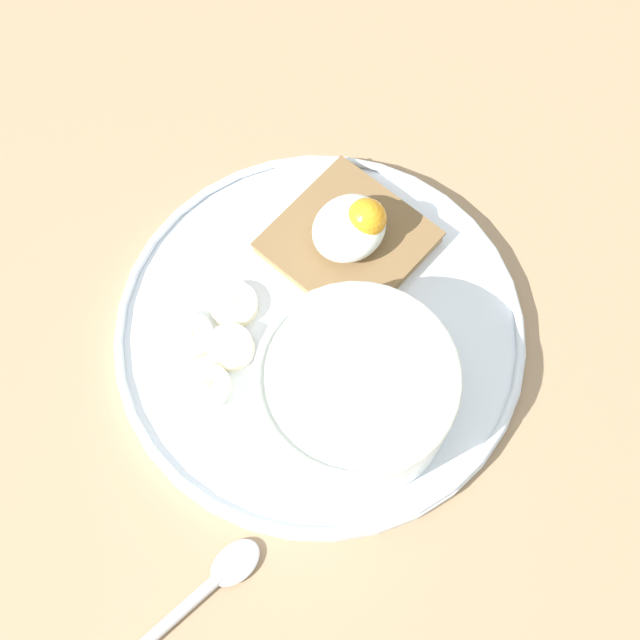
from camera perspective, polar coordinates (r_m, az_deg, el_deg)
The scene contains 10 objects.
ground_plane at distance 64.38cm, azimuth -0.00°, elevation -1.39°, with size 120.00×120.00×2.00cm, color #9C7D5C.
plate at distance 62.71cm, azimuth -0.00°, elevation -0.79°, with size 28.90×28.90×1.60cm.
oatmeal_bowl at distance 57.66cm, azimuth 2.32°, elevation -4.52°, with size 13.02×13.02×6.23cm.
toast_slice at distance 64.74cm, azimuth 1.82°, elevation 5.03°, with size 10.04×10.04×1.31cm.
poached_egg at distance 62.82cm, azimuth 2.12°, elevation 6.03°, with size 5.61×4.93×3.82cm.
banana_slice_front at distance 61.61cm, azimuth -5.74°, elevation -1.75°, with size 3.98×3.87×1.68cm.
banana_slice_left at distance 62.50cm, azimuth -8.37°, elevation -1.04°, with size 4.21×4.24×1.07cm.
banana_slice_back at distance 60.77cm, azimuth -7.15°, elevation -4.25°, with size 3.62×3.75×1.73cm.
banana_slice_right at distance 63.09cm, azimuth -5.54°, elevation 0.96°, with size 4.28×4.26×1.00cm.
spoon at distance 59.24cm, azimuth -7.37°, elevation -16.75°, with size 11.72×2.98×0.80cm.
Camera 1 is at (17.81, 15.64, 60.86)cm, focal length 50.00 mm.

